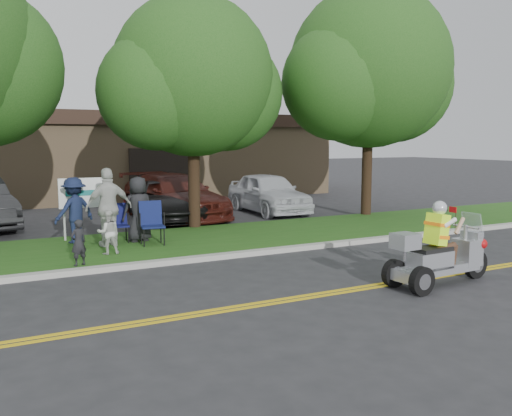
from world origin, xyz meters
name	(u,v)px	position (x,y,z in m)	size (l,w,h in m)	color
ground	(309,288)	(0.00, 0.00, 0.00)	(120.00, 120.00, 0.00)	#28282B
centerline_near	(327,295)	(0.00, -0.58, 0.01)	(60.00, 0.10, 0.01)	gold
centerline_far	(322,293)	(0.00, -0.42, 0.01)	(60.00, 0.10, 0.01)	gold
curb	(239,254)	(0.00, 3.05, 0.06)	(60.00, 0.25, 0.12)	#A8A89E
grass_verge	(204,240)	(0.00, 5.20, 0.06)	(60.00, 4.00, 0.10)	#205216
commercial_building	(138,155)	(2.00, 18.98, 2.01)	(18.00, 8.20, 4.00)	#9E7F5B
tree_mid	(194,84)	(0.55, 7.23, 4.43)	(5.88, 4.80, 7.05)	#332114
tree_right	(370,75)	(7.06, 7.03, 5.03)	(6.86, 5.60, 8.07)	#332114
business_sign	(83,196)	(-2.90, 6.60, 1.26)	(1.25, 0.06, 1.75)	silver
trike_scooter	(439,256)	(2.27, -0.99, 0.57)	(2.48, 0.84, 1.62)	black
lawn_chair_a	(117,220)	(-2.19, 5.81, 0.67)	(0.57, 0.59, 1.00)	black
lawn_chair_b	(151,220)	(-1.50, 5.05, 0.72)	(0.65, 0.67, 1.10)	black
spectator_adult_right	(109,207)	(-2.52, 5.26, 1.09)	(1.15, 0.48, 1.97)	beige
spectator_chair_a	(74,210)	(-3.21, 6.14, 0.95)	(1.10, 0.63, 1.70)	#161F3E
spectator_chair_b	(138,209)	(-1.69, 5.57, 0.96)	(0.84, 0.54, 1.71)	black
child_left	(79,243)	(-3.58, 3.40, 0.60)	(0.36, 0.24, 0.99)	black
child_right	(108,232)	(-2.76, 4.31, 0.62)	(0.50, 0.39, 1.03)	beige
parked_car_mid	(166,200)	(0.37, 9.59, 0.69)	(2.27, 4.93, 1.37)	black
parked_car_right	(174,196)	(0.80, 9.97, 0.78)	(2.20, 5.41, 1.57)	#44160F
parked_car_far_right	(268,193)	(4.44, 9.64, 0.77)	(1.82, 4.52, 1.54)	silver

